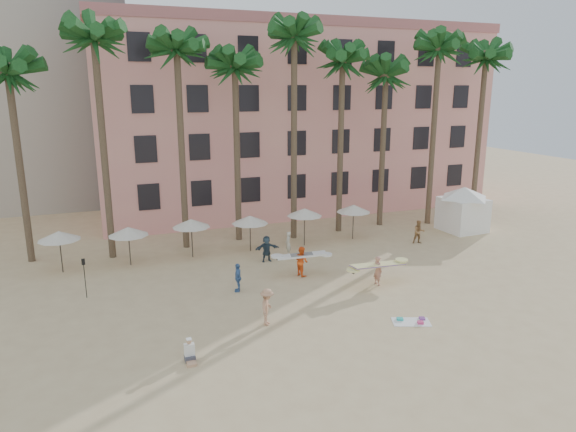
# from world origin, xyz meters

# --- Properties ---
(ground) EXTENTS (120.00, 120.00, 0.00)m
(ground) POSITION_xyz_m (0.00, 0.00, 0.00)
(ground) COLOR #D1B789
(ground) RESTS_ON ground
(pink_hotel) EXTENTS (35.00, 14.00, 16.00)m
(pink_hotel) POSITION_xyz_m (7.00, 26.00, 8.00)
(pink_hotel) COLOR #EEA091
(pink_hotel) RESTS_ON ground
(palm_row) EXTENTS (44.40, 5.40, 16.30)m
(palm_row) POSITION_xyz_m (0.51, 15.00, 12.97)
(palm_row) COLOR brown
(palm_row) RESTS_ON ground
(umbrella_row) EXTENTS (22.50, 2.70, 2.73)m
(umbrella_row) POSITION_xyz_m (-3.00, 12.50, 2.33)
(umbrella_row) COLOR #332B23
(umbrella_row) RESTS_ON ground
(cabana) EXTENTS (4.73, 4.73, 3.50)m
(cabana) POSITION_xyz_m (16.18, 11.66, 2.07)
(cabana) COLOR white
(cabana) RESTS_ON ground
(beach_towel) EXTENTS (2.04, 1.59, 0.14)m
(beach_towel) POSITION_xyz_m (3.14, -0.93, 0.03)
(beach_towel) COLOR white
(beach_towel) RESTS_ON ground
(carrier_yellow) EXTENTS (3.55, 1.23, 1.71)m
(carrier_yellow) POSITION_xyz_m (4.05, 3.93, 0.98)
(carrier_yellow) COLOR tan
(carrier_yellow) RESTS_ON ground
(carrier_white) EXTENTS (3.05, 1.46, 1.80)m
(carrier_white) POSITION_xyz_m (0.53, 6.86, 0.96)
(carrier_white) COLOR #FF5C1A
(carrier_white) RESTS_ON ground
(beachgoers) EXTENTS (15.52, 10.45, 1.80)m
(beachgoers) POSITION_xyz_m (0.58, 6.94, 0.86)
(beachgoers) COLOR beige
(beachgoers) RESTS_ON ground
(paddle) EXTENTS (0.18, 0.04, 2.23)m
(paddle) POSITION_xyz_m (-11.62, 7.77, 1.41)
(paddle) COLOR black
(paddle) RESTS_ON ground
(seated_man) EXTENTS (0.43, 0.75, 0.98)m
(seated_man) POSITION_xyz_m (-7.57, -0.80, 0.34)
(seated_man) COLOR #3F3F4C
(seated_man) RESTS_ON ground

